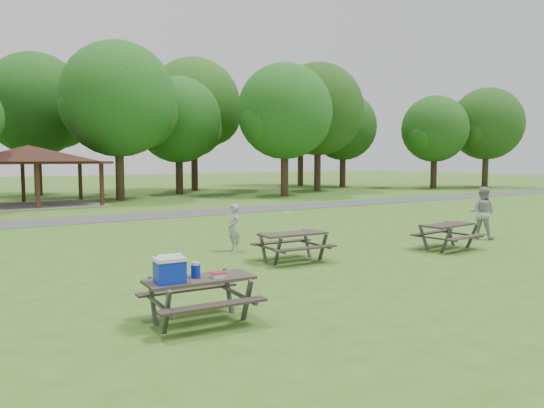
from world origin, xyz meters
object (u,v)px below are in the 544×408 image
Objects in this scene: picnic_table_near at (190,282)px; frisbee_catcher at (482,213)px; frisbee_thrower at (234,228)px; picnic_table_middle at (293,240)px.

picnic_table_near is 13.62m from frisbee_catcher.
frisbee_thrower is 0.79× the size of frisbee_catcher.
picnic_table_middle is 8.30m from frisbee_catcher.
frisbee_catcher reaches higher than picnic_table_near.
frisbee_catcher is (8.93, -2.68, 0.20)m from frisbee_thrower.
frisbee_thrower is (4.27, 6.06, -0.02)m from picnic_table_near.
picnic_table_near is 1.36× the size of frisbee_thrower.
picnic_table_near is 7.41m from frisbee_thrower.
picnic_table_near is 1.00× the size of picnic_table_middle.
frisbee_catcher reaches higher than frisbee_thrower.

